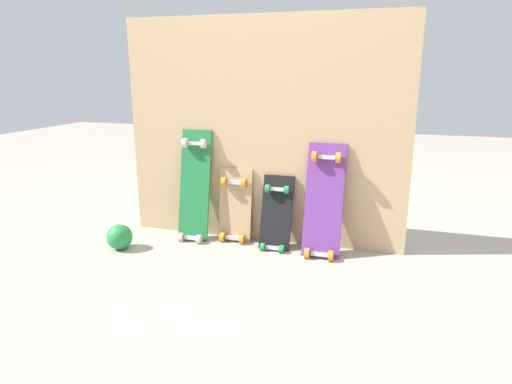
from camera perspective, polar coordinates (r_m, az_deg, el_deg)
ground_plane at (r=3.03m, az=0.39°, el=-6.33°), size 12.00×12.00×0.00m
plywood_wall_panel at (r=2.92m, az=0.81°, el=7.44°), size 1.84×0.04×1.44m
skateboard_green at (r=3.04m, az=-7.77°, el=0.15°), size 0.21×0.21×0.80m
skateboard_natural at (r=3.01m, az=-2.68°, el=-2.26°), size 0.22×0.14×0.55m
skateboard_black at (r=2.89m, az=2.51°, el=-3.34°), size 0.20×0.21×0.53m
skateboard_purple at (r=2.79m, az=8.48°, el=-1.74°), size 0.23×0.25×0.75m
rubber_ball at (r=3.02m, az=-16.80°, el=-5.43°), size 0.16×0.16×0.16m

